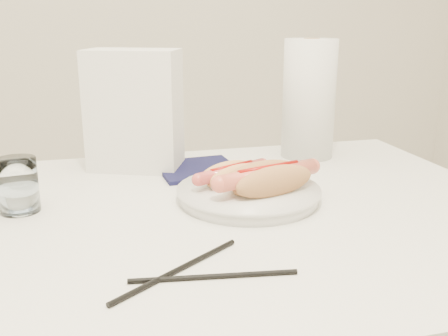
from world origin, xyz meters
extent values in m
cube|color=white|center=(0.00, 0.00, 0.73)|extent=(1.20, 0.80, 0.04)
cylinder|color=silver|center=(0.54, 0.34, 0.35)|extent=(0.04, 0.04, 0.71)
cylinder|color=silver|center=(0.13, 0.03, 0.76)|extent=(0.28, 0.28, 0.02)
ellipsoid|color=#F2A660|center=(0.11, 0.05, 0.79)|extent=(0.12, 0.08, 0.04)
ellipsoid|color=#F2A660|center=(0.10, 0.08, 0.79)|extent=(0.12, 0.08, 0.04)
ellipsoid|color=#F2A660|center=(0.11, 0.06, 0.78)|extent=(0.12, 0.09, 0.02)
cylinder|color=#CB4B47|center=(0.11, 0.06, 0.80)|extent=(0.15, 0.09, 0.02)
cylinder|color=#990A05|center=(0.11, 0.06, 0.81)|extent=(0.09, 0.05, 0.01)
ellipsoid|color=#BD7F49|center=(0.16, -0.01, 0.80)|extent=(0.16, 0.09, 0.05)
ellipsoid|color=#BD7F49|center=(0.15, 0.02, 0.80)|extent=(0.16, 0.09, 0.05)
ellipsoid|color=#BD7F49|center=(0.16, 0.01, 0.78)|extent=(0.15, 0.10, 0.03)
cylinder|color=#DC634D|center=(0.16, 0.01, 0.80)|extent=(0.20, 0.09, 0.03)
cylinder|color=#990A05|center=(0.16, 0.01, 0.82)|extent=(0.12, 0.05, 0.01)
cylinder|color=white|center=(-0.26, 0.08, 0.80)|extent=(0.07, 0.07, 0.09)
cylinder|color=black|center=(-0.04, -0.20, 0.75)|extent=(0.19, 0.13, 0.01)
cylinder|color=black|center=(0.00, -0.23, 0.75)|extent=(0.21, 0.03, 0.01)
cube|color=silver|center=(-0.04, 0.29, 0.88)|extent=(0.21, 0.17, 0.25)
cube|color=#111135|center=(0.08, 0.23, 0.75)|extent=(0.17, 0.17, 0.01)
cylinder|color=silver|center=(0.35, 0.29, 0.88)|extent=(0.13, 0.13, 0.27)
camera|label=1|loc=(-0.13, -0.79, 1.07)|focal=41.34mm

